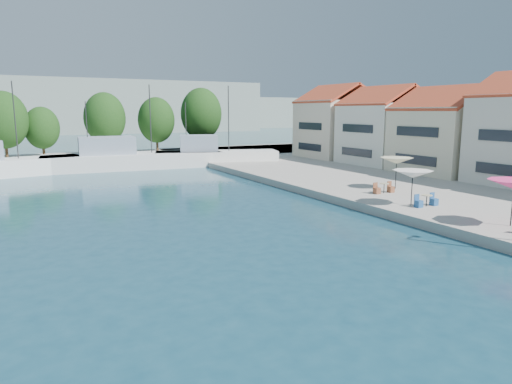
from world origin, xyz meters
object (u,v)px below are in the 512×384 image
trawler_03 (130,159)px  trawler_04 (214,157)px  umbrella_cream (397,161)px  umbrella_white (413,174)px

trawler_03 → trawler_04: size_ratio=1.34×
trawler_04 → umbrella_cream: bearing=-61.8°
trawler_03 → umbrella_cream: 31.71m
trawler_04 → umbrella_cream: (4.82, -26.26, 1.79)m
trawler_04 → trawler_03: bearing=-171.7°
umbrella_white → umbrella_cream: 6.54m
umbrella_cream → trawler_03: bearing=118.0°
trawler_04 → umbrella_white: bearing=-70.4°
trawler_03 → umbrella_white: trawler_03 is taller
umbrella_cream → umbrella_white: bearing=-125.6°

